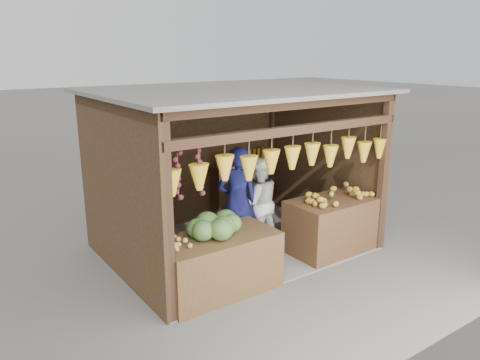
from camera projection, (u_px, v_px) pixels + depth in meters
name	position (u px, v px, depth m)	size (l,w,h in m)	color
ground	(235.00, 246.00, 7.99)	(80.00, 80.00, 0.00)	#514F49
stall_structure	(234.00, 152.00, 7.50)	(4.30, 3.30, 2.66)	slate
back_shelf	(241.00, 173.00, 9.35)	(1.25, 0.32, 1.32)	#382314
counter_left	(217.00, 264.00, 6.42)	(1.67, 0.85, 0.81)	#452E17
counter_right	(333.00, 225.00, 7.75)	(1.54, 0.85, 0.89)	#452C17
stool	(135.00, 262.00, 7.05)	(0.32, 0.32, 0.30)	black
man_standing	(237.00, 202.00, 7.45)	(0.66, 0.43, 1.80)	#13154A
woman_standing	(258.00, 202.00, 7.83)	(0.75, 0.59, 1.55)	white
vendor_seated	(132.00, 221.00, 6.88)	(0.49, 0.32, 1.01)	brown
melon_pile	(213.00, 225.00, 6.26)	(1.00, 0.50, 0.32)	#1F4512
tanfruit_pile	(176.00, 242.00, 5.95)	(0.34, 0.40, 0.13)	tan
mango_pile	(336.00, 193.00, 7.58)	(1.40, 0.64, 0.22)	orange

